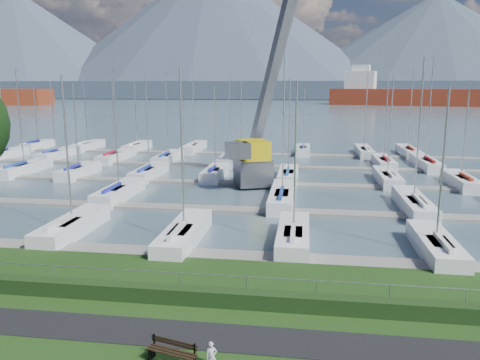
# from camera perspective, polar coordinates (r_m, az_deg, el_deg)

# --- Properties ---
(path) EXTENTS (160.00, 2.00, 0.04)m
(path) POSITION_cam_1_polar(r_m,az_deg,el_deg) (18.87, -6.71, -18.20)
(path) COLOR black
(path) RESTS_ON grass
(water) EXTENTS (800.00, 540.00, 0.20)m
(water) POSITION_cam_1_polar(r_m,az_deg,el_deg) (279.02, 7.23, 9.42)
(water) COLOR #49606C
(hedge) EXTENTS (80.00, 0.70, 0.70)m
(hedge) POSITION_cam_1_polar(r_m,az_deg,el_deg) (20.95, -4.89, -13.94)
(hedge) COLOR #1A3112
(hedge) RESTS_ON grass
(fence) EXTENTS (80.00, 0.04, 0.04)m
(fence) POSITION_cam_1_polar(r_m,az_deg,el_deg) (20.95, -4.68, -11.38)
(fence) COLOR gray
(fence) RESTS_ON grass
(foothill) EXTENTS (900.00, 80.00, 12.00)m
(foothill) POSITION_cam_1_polar(r_m,az_deg,el_deg) (348.86, 7.45, 10.86)
(foothill) COLOR #3D4959
(foothill) RESTS_ON water
(mountains) EXTENTS (1190.00, 360.00, 115.00)m
(mountains) POSITION_cam_1_polar(r_m,az_deg,el_deg) (425.09, 8.76, 16.42)
(mountains) COLOR #424E61
(mountains) RESTS_ON water
(docks) EXTENTS (90.00, 41.60, 0.25)m
(docks) POSITION_cam_1_polar(r_m,az_deg,el_deg) (46.03, 2.43, -0.49)
(docks) COLOR slate
(docks) RESTS_ON water
(bench_right) EXTENTS (1.85, 0.87, 0.85)m
(bench_right) POSITION_cam_1_polar(r_m,az_deg,el_deg) (17.11, -8.26, -20.03)
(bench_right) COLOR black
(bench_right) RESTS_ON grass
(person) EXTENTS (0.44, 0.36, 1.03)m
(person) POSITION_cam_1_polar(r_m,az_deg,el_deg) (16.77, -3.52, -20.24)
(person) COLOR #B8B7BF
(person) RESTS_ON grass
(crane) EXTENTS (7.67, 12.94, 22.35)m
(crane) POSITION_cam_1_polar(r_m,az_deg,el_deg) (45.45, 2.39, 6.44)
(crane) COLOR slate
(crane) RESTS_ON water
(cargo_ship_mid) EXTENTS (92.94, 38.88, 21.50)m
(cargo_ship_mid) POSITION_cam_1_polar(r_m,az_deg,el_deg) (243.12, 20.95, 9.41)
(cargo_ship_mid) COLOR maroon
(cargo_ship_mid) RESTS_ON water
(sailboat_fleet) EXTENTS (75.26, 49.89, 13.21)m
(sailboat_fleet) POSITION_cam_1_polar(r_m,az_deg,el_deg) (48.09, -0.01, 6.72)
(sailboat_fleet) COLOR silver
(sailboat_fleet) RESTS_ON water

